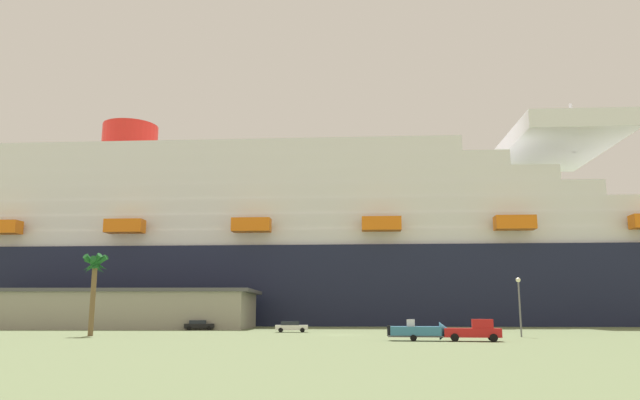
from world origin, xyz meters
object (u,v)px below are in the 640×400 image
(parked_car_black_coupe, at_px, (199,325))
(parked_car_white_van, at_px, (291,326))
(street_lamp, at_px, (519,297))
(cruise_ship, at_px, (270,254))
(small_boat_on_trailer, at_px, (423,331))
(palm_tree, at_px, (95,271))
(pickup_truck, at_px, (475,331))

(parked_car_black_coupe, bearing_deg, parked_car_white_van, -34.95)
(street_lamp, relative_size, parked_car_white_van, 1.46)
(cruise_ship, xyz_separation_m, small_boat_on_trailer, (20.97, -80.23, -15.59))
(palm_tree, bearing_deg, parked_car_white_van, 28.63)
(street_lamp, bearing_deg, pickup_truck, -129.27)
(cruise_ship, distance_m, small_boat_on_trailer, 84.38)
(small_boat_on_trailer, relative_size, street_lamp, 1.02)
(parked_car_white_van, bearing_deg, street_lamp, -32.39)
(parked_car_black_coupe, bearing_deg, cruise_ship, 78.78)
(small_boat_on_trailer, xyz_separation_m, palm_tree, (-38.48, 13.27, 7.01))
(pickup_truck, distance_m, parked_car_black_coupe, 51.55)
(palm_tree, height_order, street_lamp, palm_tree)
(street_lamp, height_order, parked_car_black_coupe, street_lamp)
(small_boat_on_trailer, relative_size, parked_car_white_van, 1.49)
(cruise_ship, height_order, parked_car_white_van, cruise_ship)
(parked_car_white_van, xyz_separation_m, parked_car_black_coupe, (-15.29, 10.69, 0.00))
(pickup_truck, relative_size, parked_car_black_coupe, 1.17)
(street_lamp, bearing_deg, parked_car_black_coupe, 146.68)
(cruise_ship, bearing_deg, palm_tree, -104.66)
(pickup_truck, relative_size, small_boat_on_trailer, 0.83)
(cruise_ship, height_order, street_lamp, cruise_ship)
(street_lamp, bearing_deg, palm_tree, 175.34)
(street_lamp, distance_m, parked_car_white_van, 32.83)
(palm_tree, bearing_deg, pickup_truck, -18.17)
(small_boat_on_trailer, height_order, palm_tree, palm_tree)
(cruise_ship, xyz_separation_m, palm_tree, (-17.51, -66.96, -8.58))
(small_boat_on_trailer, relative_size, parked_car_black_coupe, 1.41)
(pickup_truck, bearing_deg, street_lamp, 50.73)
(cruise_ship, distance_m, pickup_truck, 86.73)
(pickup_truck, distance_m, parked_car_white_van, 33.63)
(small_boat_on_trailer, distance_m, parked_car_black_coupe, 47.48)
(street_lamp, xyz_separation_m, parked_car_white_van, (-27.54, 17.47, -3.78))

